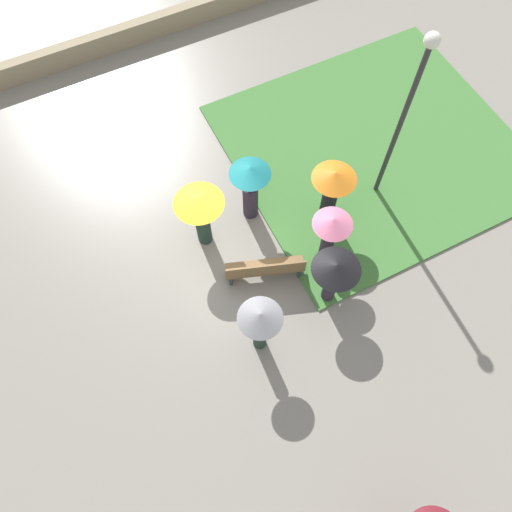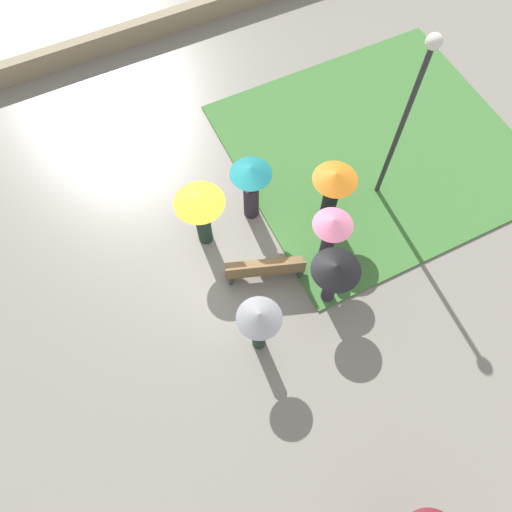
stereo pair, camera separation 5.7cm
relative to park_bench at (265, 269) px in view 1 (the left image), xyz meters
The scene contains 11 objects.
ground_plane 1.23m from the park_bench, 56.52° to the right, with size 90.00×90.00×0.00m, color gray.
lawn_patch_near 5.07m from the park_bench, 154.60° to the right, with size 7.64×7.07×0.06m.
parapet_wall 9.19m from the park_bench, 86.08° to the right, with size 45.00×0.35×0.68m.
park_bench is the anchor object (origin of this frame).
lamp_post 4.77m from the park_bench, 165.87° to the right, with size 0.32×0.32×5.00m.
crowd_person_teal 2.07m from the park_bench, 105.65° to the right, with size 1.00×1.00×1.97m.
crowd_person_pink 1.78m from the park_bench, behind, with size 0.92×0.92×1.85m.
crowd_person_orange 2.49m from the park_bench, 159.17° to the right, with size 1.06×1.06×1.95m.
crowd_person_grey 1.92m from the park_bench, 58.88° to the left, with size 0.95×0.95×1.97m.
crowd_person_black 1.79m from the park_bench, 135.07° to the left, with size 1.09×1.09×1.77m.
crowd_person_yellow 2.06m from the park_bench, 62.23° to the right, with size 1.18×1.18×1.90m.
Camera 1 is at (1.79, 5.29, 11.22)m, focal length 35.00 mm.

